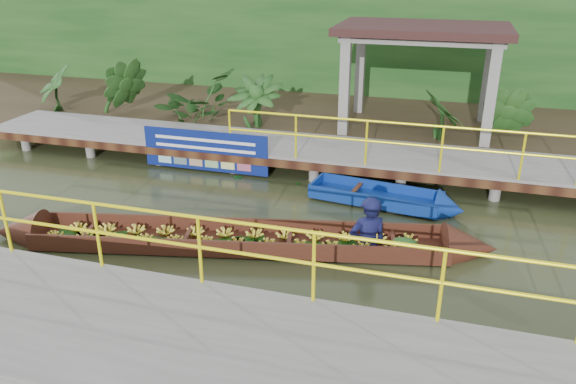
# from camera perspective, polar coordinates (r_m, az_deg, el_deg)

# --- Properties ---
(ground) EXTENTS (80.00, 80.00, 0.00)m
(ground) POSITION_cam_1_polar(r_m,az_deg,el_deg) (11.07, -5.79, -3.25)
(ground) COLOR #293118
(ground) RESTS_ON ground
(land_strip) EXTENTS (30.00, 8.00, 0.45)m
(land_strip) POSITION_cam_1_polar(r_m,az_deg,el_deg) (17.73, 3.24, 7.72)
(land_strip) COLOR #2E2617
(land_strip) RESTS_ON ground
(far_dock) EXTENTS (16.00, 2.06, 1.66)m
(far_dock) POSITION_cam_1_polar(r_m,az_deg,el_deg) (13.88, -0.55, 4.51)
(far_dock) COLOR slate
(far_dock) RESTS_ON ground
(near_dock) EXTENTS (18.00, 2.40, 1.73)m
(near_dock) POSITION_cam_1_polar(r_m,az_deg,el_deg) (7.32, -10.93, -16.09)
(near_dock) COLOR slate
(near_dock) RESTS_ON ground
(pavilion) EXTENTS (4.40, 3.00, 3.00)m
(pavilion) POSITION_cam_1_polar(r_m,az_deg,el_deg) (15.63, 13.53, 14.80)
(pavilion) COLOR slate
(pavilion) RESTS_ON ground
(foliage_backdrop) EXTENTS (30.00, 0.80, 4.00)m
(foliage_backdrop) POSITION_cam_1_polar(r_m,az_deg,el_deg) (19.76, 5.08, 14.51)
(foliage_backdrop) COLOR #133A12
(foliage_backdrop) RESTS_ON ground
(vendor_boat) EXTENTS (9.13, 2.77, 2.32)m
(vendor_boat) POSITION_cam_1_polar(r_m,az_deg,el_deg) (10.03, -2.27, -4.08)
(vendor_boat) COLOR #36190E
(vendor_boat) RESTS_ON ground
(moored_blue_boat) EXTENTS (3.28, 1.25, 0.76)m
(moored_blue_boat) POSITION_cam_1_polar(r_m,az_deg,el_deg) (11.86, 12.46, -1.13)
(moored_blue_boat) COLOR navy
(moored_blue_boat) RESTS_ON ground
(blue_banner) EXTENTS (3.16, 0.04, 0.99)m
(blue_banner) POSITION_cam_1_polar(r_m,az_deg,el_deg) (13.57, -8.42, 4.18)
(blue_banner) COLOR navy
(blue_banner) RESTS_ON ground
(tropical_plants) EXTENTS (14.28, 1.28, 1.59)m
(tropical_plants) POSITION_cam_1_polar(r_m,az_deg,el_deg) (15.86, -4.03, 9.69)
(tropical_plants) COLOR #133A12
(tropical_plants) RESTS_ON ground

